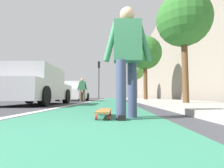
% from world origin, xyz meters
% --- Properties ---
extents(ground_plane, '(80.00, 80.00, 0.00)m').
position_xyz_m(ground_plane, '(10.00, 0.00, 0.00)').
color(ground_plane, '#38383D').
extents(bike_lane_paint, '(56.00, 2.19, 0.00)m').
position_xyz_m(bike_lane_paint, '(24.00, 0.00, 0.00)').
color(bike_lane_paint, '#2D7256').
rests_on(bike_lane_paint, ground).
extents(lane_stripe_white, '(52.00, 0.16, 0.01)m').
position_xyz_m(lane_stripe_white, '(20.00, 1.24, 0.00)').
color(lane_stripe_white, silver).
rests_on(lane_stripe_white, ground).
extents(sidewalk_curb, '(52.00, 3.20, 0.11)m').
position_xyz_m(sidewalk_curb, '(18.00, -3.19, 0.06)').
color(sidewalk_curb, '#9E9B93').
rests_on(sidewalk_curb, ground).
extents(building_facade, '(40.00, 1.20, 9.21)m').
position_xyz_m(building_facade, '(22.00, -6.16, 4.60)').
color(building_facade, gray).
rests_on(building_facade, ground).
extents(skateboard, '(0.84, 0.20, 0.11)m').
position_xyz_m(skateboard, '(1.55, -0.23, 0.09)').
color(skateboard, red).
rests_on(skateboard, ground).
extents(skater_person, '(0.46, 0.72, 1.64)m').
position_xyz_m(skater_person, '(1.40, -0.57, 0.94)').
color(skater_person, '#384260').
rests_on(skater_person, ground).
extents(parked_car_near, '(4.43, 2.04, 1.49)m').
position_xyz_m(parked_car_near, '(5.83, 2.80, 0.72)').
color(parked_car_near, '#B7B7BC').
rests_on(parked_car_near, ground).
extents(parked_car_mid, '(4.16, 2.02, 1.48)m').
position_xyz_m(parked_car_mid, '(12.77, 2.90, 0.71)').
color(parked_car_mid, silver).
rests_on(parked_car_mid, ground).
extents(traffic_light, '(0.33, 0.28, 4.75)m').
position_xyz_m(traffic_light, '(20.67, 1.64, 3.25)').
color(traffic_light, '#2D2D2D').
rests_on(traffic_light, ground).
extents(street_tree_near, '(1.87, 1.87, 3.95)m').
position_xyz_m(street_tree_near, '(4.86, -2.79, 2.98)').
color(street_tree_near, brown).
rests_on(street_tree_near, ground).
extents(street_tree_mid, '(2.65, 2.65, 5.16)m').
position_xyz_m(street_tree_mid, '(12.76, -2.79, 3.80)').
color(street_tree_mid, brown).
rests_on(street_tree_mid, ground).
extents(street_tree_far, '(1.81, 1.81, 4.11)m').
position_xyz_m(street_tree_far, '(18.88, -2.79, 3.15)').
color(street_tree_far, brown).
rests_on(street_tree_far, ground).
extents(pedestrian_distant, '(0.44, 0.69, 1.58)m').
position_xyz_m(pedestrian_distant, '(10.73, 1.84, 0.90)').
color(pedestrian_distant, brown).
rests_on(pedestrian_distant, ground).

